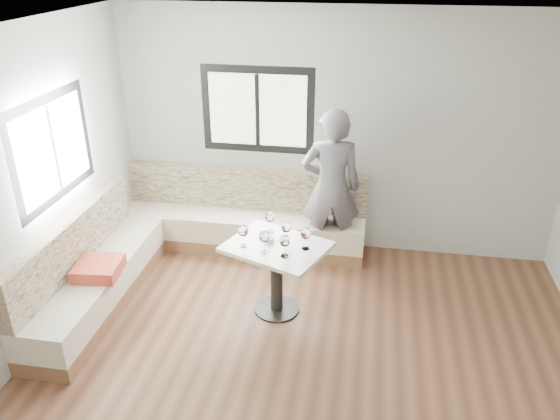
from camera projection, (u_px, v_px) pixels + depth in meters
name	position (u px, v px, depth m)	size (l,w,h in m)	color
room	(299.00, 235.00, 4.02)	(5.01, 5.01, 2.81)	brown
banquette	(183.00, 243.00, 6.10)	(2.90, 2.80, 0.95)	brown
table	(277.00, 262.00, 5.29)	(1.12, 1.00, 0.75)	black
person	(331.00, 188.00, 6.06)	(0.66, 0.43, 1.82)	slate
olive_ramekin	(269.00, 239.00, 5.27)	(0.10, 0.10, 0.04)	white
wine_glass_a	(243.00, 232.00, 5.13)	(0.10, 0.10, 0.22)	white
wine_glass_b	(264.00, 237.00, 5.03)	(0.10, 0.10, 0.22)	white
wine_glass_c	(285.00, 241.00, 4.96)	(0.10, 0.10, 0.22)	white
wine_glass_d	(286.00, 228.00, 5.20)	(0.10, 0.10, 0.22)	white
wine_glass_e	(306.00, 234.00, 5.08)	(0.10, 0.10, 0.22)	white
wine_glass_f	(270.00, 218.00, 5.39)	(0.10, 0.10, 0.22)	white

